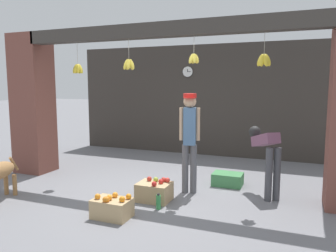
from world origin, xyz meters
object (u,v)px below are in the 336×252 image
(worker_stooping, at_px, (266,152))
(wall_clock, at_px, (188,72))
(fruit_crate_oranges, at_px, (112,208))
(produce_box_green, at_px, (228,179))
(water_bottle, at_px, (158,202))
(shopkeeper, at_px, (190,135))
(fruit_crate_apples, at_px, (154,191))

(worker_stooping, xyz_separation_m, wall_clock, (-2.24, 2.71, 1.42))
(fruit_crate_oranges, distance_m, produce_box_green, 2.37)
(water_bottle, bearing_deg, fruit_crate_oranges, -132.54)
(worker_stooping, bearing_deg, water_bottle, -171.68)
(water_bottle, bearing_deg, wall_clock, 102.05)
(produce_box_green, distance_m, water_bottle, 1.69)
(fruit_crate_oranges, height_order, water_bottle, fruit_crate_oranges)
(shopkeeper, bearing_deg, water_bottle, 64.22)
(produce_box_green, bearing_deg, worker_stooping, -25.89)
(shopkeeper, height_order, water_bottle, shopkeeper)
(shopkeeper, xyz_separation_m, worker_stooping, (1.22, 0.31, -0.26))
(fruit_crate_apples, bearing_deg, water_bottle, -57.01)
(fruit_crate_oranges, distance_m, water_bottle, 0.70)
(fruit_crate_apples, xyz_separation_m, produce_box_green, (0.92, 1.22, -0.04))
(fruit_crate_oranges, xyz_separation_m, produce_box_green, (1.20, 2.05, -0.03))
(wall_clock, bearing_deg, worker_stooping, -50.41)
(water_bottle, relative_size, wall_clock, 0.83)
(fruit_crate_apples, distance_m, wall_clock, 4.17)
(worker_stooping, height_order, produce_box_green, worker_stooping)
(fruit_crate_apples, relative_size, produce_box_green, 0.96)
(shopkeeper, distance_m, fruit_crate_oranges, 1.77)
(shopkeeper, relative_size, water_bottle, 7.21)
(worker_stooping, distance_m, water_bottle, 1.95)
(shopkeeper, bearing_deg, worker_stooping, -179.13)
(shopkeeper, xyz_separation_m, fruit_crate_apples, (-0.39, -0.57, -0.85))
(produce_box_green, bearing_deg, fruit_crate_oranges, -120.35)
(worker_stooping, relative_size, produce_box_green, 2.08)
(worker_stooping, bearing_deg, fruit_crate_oranges, -169.73)
(fruit_crate_oranges, bearing_deg, produce_box_green, 59.65)
(fruit_crate_apples, bearing_deg, worker_stooping, 28.83)
(worker_stooping, distance_m, fruit_crate_oranges, 2.62)
(worker_stooping, distance_m, produce_box_green, 0.99)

